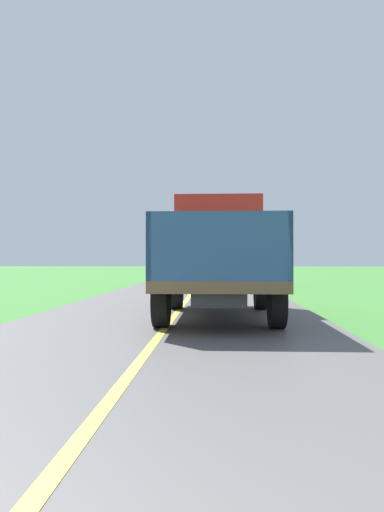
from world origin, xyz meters
TOP-DOWN VIEW (x-y plane):
  - banana_truck_near at (0.98, 10.90)m, footprint 2.38×5.82m
  - banana_truck_far at (0.97, 24.22)m, footprint 2.38×5.81m

SIDE VIEW (x-z plane):
  - banana_truck_near at x=0.98m, z-range 0.07..2.87m
  - banana_truck_far at x=0.97m, z-range 0.08..2.88m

